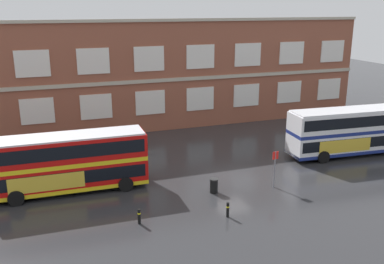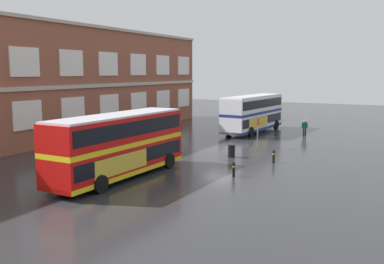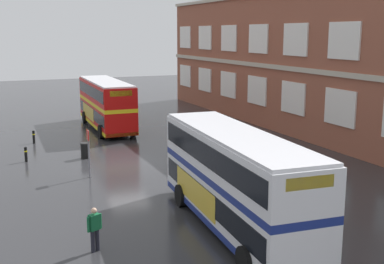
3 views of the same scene
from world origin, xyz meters
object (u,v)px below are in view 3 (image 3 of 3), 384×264
(double_decker_near, at_px, (106,103))
(safety_bollard_east, at_px, (34,137))
(bus_stand_flag, at_px, (89,149))
(safety_bollard_west, at_px, (26,154))
(double_decker_middle, at_px, (235,179))
(station_litter_bin, at_px, (85,150))
(waiting_passenger, at_px, (95,228))

(double_decker_near, bearing_deg, safety_bollard_east, -60.13)
(bus_stand_flag, height_order, safety_bollard_west, bus_stand_flag)
(double_decker_middle, relative_size, safety_bollard_east, 11.75)
(station_litter_bin, bearing_deg, safety_bollard_east, -156.19)
(waiting_passenger, xyz_separation_m, safety_bollard_east, (-19.95, -0.19, -0.44))
(bus_stand_flag, bearing_deg, safety_bollard_east, -169.11)
(double_decker_middle, bearing_deg, bus_stand_flag, -157.80)
(double_decker_middle, bearing_deg, station_litter_bin, -166.64)
(double_decker_middle, relative_size, station_litter_bin, 10.84)
(waiting_passenger, distance_m, safety_bollard_east, 19.96)
(safety_bollard_west, height_order, safety_bollard_east, same)
(double_decker_near, xyz_separation_m, double_decker_middle, (23.69, -0.34, 0.00))
(double_decker_near, bearing_deg, waiting_passenger, -14.53)
(safety_bollard_west, bearing_deg, bus_stand_flag, 30.93)
(safety_bollard_east, bearing_deg, double_decker_middle, 16.56)
(waiting_passenger, distance_m, station_litter_bin, 14.26)
(bus_stand_flag, relative_size, station_litter_bin, 2.62)
(double_decker_middle, xyz_separation_m, safety_bollard_east, (-20.06, -5.97, -1.66))
(station_litter_bin, bearing_deg, double_decker_near, 158.76)
(double_decker_near, relative_size, bus_stand_flag, 4.10)
(double_decker_middle, distance_m, safety_bollard_west, 16.40)
(station_litter_bin, bearing_deg, waiting_passenger, -9.73)
(waiting_passenger, xyz_separation_m, bus_stand_flag, (-9.66, 1.79, 0.70))
(waiting_passenger, relative_size, safety_bollard_east, 1.79)
(double_decker_middle, distance_m, station_litter_bin, 14.65)
(safety_bollard_west, distance_m, safety_bollard_east, 5.40)
(waiting_passenger, height_order, safety_bollard_east, waiting_passenger)
(double_decker_middle, xyz_separation_m, bus_stand_flag, (-9.77, -3.99, -0.51))
(double_decker_near, bearing_deg, safety_bollard_west, -39.29)
(bus_stand_flag, bearing_deg, double_decker_near, 162.73)
(safety_bollard_east, bearing_deg, safety_bollard_west, -10.70)
(station_litter_bin, xyz_separation_m, safety_bollard_east, (-5.90, -2.60, -0.03))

